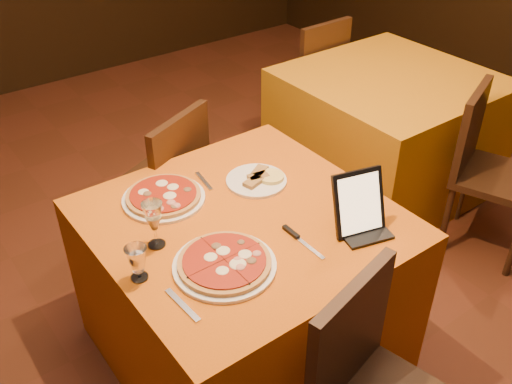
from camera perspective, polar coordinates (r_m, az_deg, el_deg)
floor at (r=2.74m, az=0.60°, el=-15.08°), size 6.00×7.00×0.01m
main_table at (r=2.45m, az=-1.23°, el=-9.55°), size 1.10×1.10×0.75m
side_table at (r=3.65m, az=12.75°, el=5.80°), size 1.10×1.10×0.75m
chair_main_far at (r=2.94m, az=-10.16°, el=0.28°), size 0.48×0.48×0.91m
chair_side_near at (r=3.24m, az=23.06°, el=1.37°), size 0.48×0.48×0.91m
chair_side_far at (r=4.10m, az=4.80°, el=11.10°), size 0.37×0.37×0.91m
pizza_near at (r=1.98m, az=-3.17°, el=-7.18°), size 0.36×0.36×0.03m
pizza_far at (r=2.32m, az=-9.22°, el=-0.50°), size 0.33×0.33×0.03m
cutlet_dish at (r=2.40m, az=0.03°, el=1.25°), size 0.26×0.26×0.03m
wine_glass at (r=2.05m, az=-10.14°, el=-3.21°), size 0.10×0.10×0.19m
water_glass at (r=1.95m, az=-11.77°, el=-7.00°), size 0.07×0.07×0.13m
tablet at (r=2.12m, az=10.25°, el=-1.05°), size 0.22×0.15×0.24m
knife at (r=2.08m, az=5.00°, el=-5.29°), size 0.02×0.19×0.01m
fork_near at (r=1.87m, az=-7.35°, el=-11.14°), size 0.03×0.18×0.01m
fork_far at (r=2.42m, az=-5.23°, el=1.10°), size 0.04×0.15×0.01m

